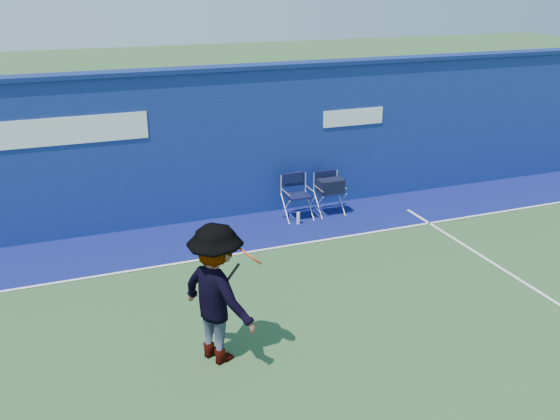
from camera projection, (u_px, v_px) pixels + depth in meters
name	position (u px, v px, depth m)	size (l,w,h in m)	color
ground	(278.00, 358.00, 7.79)	(80.00, 80.00, 0.00)	#2E4E2A
stadium_wall	(186.00, 146.00, 11.76)	(24.00, 0.50, 3.08)	navy
out_of_bounds_strip	(203.00, 239.00, 11.36)	(24.00, 1.80, 0.01)	#0D1455
court_lines	(263.00, 333.00, 8.31)	(24.00, 12.00, 0.01)	white
directors_chair_left	(297.00, 204.00, 12.25)	(0.55, 0.51, 0.93)	silver
directors_chair_right	(330.00, 197.00, 12.45)	(0.53, 0.48, 0.89)	silver
water_bottle	(298.00, 218.00, 12.00)	(0.07, 0.07, 0.25)	silver
tennis_player	(217.00, 294.00, 7.47)	(1.18, 1.40, 1.88)	#EA4738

